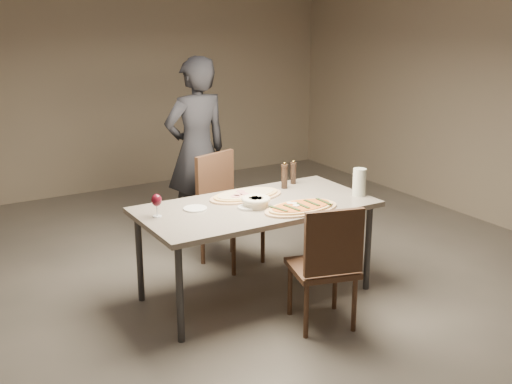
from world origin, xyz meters
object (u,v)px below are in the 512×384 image
ham_pizza (246,195)px  dining_table (256,212)px  bread_basket (256,201)px  chair_near (327,261)px  carafe (359,182)px  chair_far (225,203)px  zucchini_pizza (301,208)px  diner (197,151)px  pepper_mill_left (284,176)px

ham_pizza → dining_table: bearing=-89.1°
dining_table → bread_basket: size_ratio=8.14×
bread_basket → chair_near: 0.75m
bread_basket → carafe: size_ratio=1.00×
chair_far → carafe: bearing=108.9°
bread_basket → chair_near: chair_near is taller
zucchini_pizza → diner: size_ratio=0.34×
zucchini_pizza → diner: bearing=85.6°
ham_pizza → chair_near: 0.97m
zucchini_pizza → pepper_mill_left: size_ratio=2.72×
chair_near → diner: size_ratio=0.52×
ham_pizza → pepper_mill_left: 0.41m
pepper_mill_left → diner: 1.13m
bread_basket → carafe: bearing=-10.6°
zucchini_pizza → chair_far: 1.05m
dining_table → diner: 1.38m
ham_pizza → zucchini_pizza: bearing=-58.9°
zucchini_pizza → diner: diner is taller
zucchini_pizza → chair_near: chair_near is taller
ham_pizza → carafe: 0.91m
bread_basket → pepper_mill_left: 0.56m
zucchini_pizza → pepper_mill_left: 0.58m
ham_pizza → bread_basket: bearing=-94.4°
dining_table → pepper_mill_left: 0.53m
bread_basket → chair_near: (0.17, -0.67, -0.28)m
dining_table → carafe: size_ratio=8.17×
bread_basket → chair_far: chair_far is taller
pepper_mill_left → diner: diner is taller
dining_table → diner: (0.16, 1.36, 0.19)m
pepper_mill_left → chair_far: size_ratio=0.23×
carafe → diner: diner is taller
ham_pizza → chair_near: (0.11, -0.93, -0.25)m
chair_far → diner: bearing=-110.8°
chair_near → diner: 2.12m
ham_pizza → carafe: size_ratio=2.82×
dining_table → carafe: bearing=-14.6°
dining_table → pepper_mill_left: (0.43, 0.26, 0.16)m
bread_basket → chair_far: (0.16, 0.79, -0.25)m
pepper_mill_left → chair_near: pepper_mill_left is taller
dining_table → chair_near: chair_near is taller
dining_table → bread_basket: (-0.03, -0.05, 0.10)m
zucchini_pizza → ham_pizza: 0.52m
chair_near → diner: diner is taller
zucchini_pizza → chair_far: chair_far is taller
carafe → diner: size_ratio=0.12×
ham_pizza → chair_far: chair_far is taller
ham_pizza → pepper_mill_left: (0.40, 0.05, 0.09)m
dining_table → ham_pizza: bearing=81.4°
zucchini_pizza → diner: (-0.06, 1.64, 0.12)m
pepper_mill_left → zucchini_pizza: bearing=-111.0°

